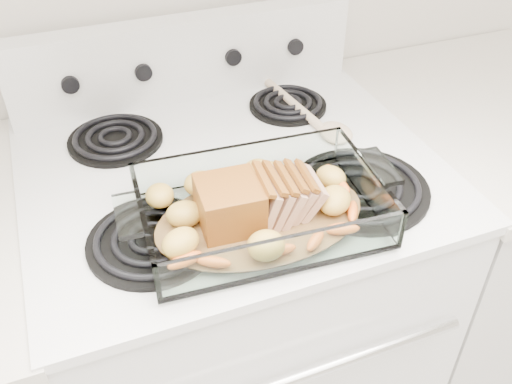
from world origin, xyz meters
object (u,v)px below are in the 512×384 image
object	(u,v)px
baking_dish	(260,212)
pork_roast	(249,203)
electric_range	(236,317)
counter_right	(463,251)

from	to	relation	value
baking_dish	pork_roast	size ratio (longest dim) A/B	1.89
electric_range	pork_roast	xyz separation A→B (m)	(-0.03, -0.18, 0.51)
electric_range	pork_roast	distance (m)	0.54
pork_roast	counter_right	bearing A→B (deg)	24.80
pork_roast	baking_dish	bearing A→B (deg)	10.07
counter_right	pork_roast	distance (m)	0.89
electric_range	counter_right	bearing A→B (deg)	-0.10
baking_dish	pork_roast	distance (m)	0.03
counter_right	pork_roast	xyz separation A→B (m)	(-0.70, -0.18, 0.52)
electric_range	baking_dish	bearing A→B (deg)	-93.51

